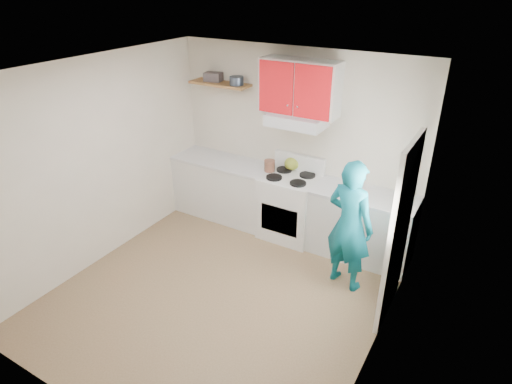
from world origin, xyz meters
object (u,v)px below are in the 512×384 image
Objects in this scene: tin at (237,81)px; person at (350,226)px; stove at (290,207)px; kettle at (292,164)px; crock at (269,166)px.

person is at bearing -21.50° from tin.
kettle is at bearing 113.99° from stove.
tin reaches higher than crock.
crock reaches higher than stove.
crock is (0.60, -0.12, -1.11)m from tin.
person is (1.19, -0.89, -0.20)m from kettle.
crock is at bearing -124.93° from kettle.
crock is at bearing -11.25° from person.
stove is 1.90m from tin.
tin reaches higher than kettle.
stove is 4.26× the size of kettle.
kettle is at bearing -22.55° from person.
stove is at bearing -9.46° from tin.
kettle is at bearing 5.43° from tin.
kettle is (0.85, 0.08, -1.08)m from tin.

